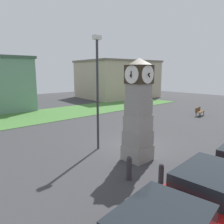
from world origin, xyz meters
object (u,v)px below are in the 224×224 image
object	(u,v)px
bollard_far_row	(199,169)
car_near_tower	(213,189)
street_lamp_far_side	(97,86)
bollard_mid_row	(161,173)
bollard_near_tower	(129,168)
clock_tower	(138,114)
bench	(199,111)

from	to	relation	value
bollard_far_row	car_near_tower	xyz separation A→B (m)	(-1.67, -1.27, 0.27)
bollard_far_row	street_lamp_far_side	world-z (taller)	street_lamp_far_side
bollard_mid_row	bollard_far_row	xyz separation A→B (m)	(1.25, -1.01, 0.11)
bollard_mid_row	car_near_tower	size ratio (longest dim) A/B	0.18
car_near_tower	bollard_near_tower	bearing A→B (deg)	96.42
clock_tower	bollard_mid_row	distance (m)	3.30
clock_tower	bollard_mid_row	xyz separation A→B (m)	(-1.15, -2.31, -2.05)
bollard_far_row	car_near_tower	distance (m)	2.12
clock_tower	car_near_tower	distance (m)	5.14
bollard_mid_row	street_lamp_far_side	xyz separation A→B (m)	(0.68, 5.04, 3.38)
bollard_far_row	bench	world-z (taller)	bollard_far_row
street_lamp_far_side	bollard_mid_row	bearing A→B (deg)	-97.69
bollard_far_row	bollard_near_tower	bearing A→B (deg)	134.31
bollard_far_row	clock_tower	bearing A→B (deg)	91.74
bollard_far_row	bench	bearing A→B (deg)	25.79
bollard_near_tower	bollard_mid_row	size ratio (longest dim) A/B	1.26
clock_tower	bollard_far_row	world-z (taller)	clock_tower
bollard_near_tower	bench	world-z (taller)	bollard_near_tower
bollard_near_tower	car_near_tower	size ratio (longest dim) A/B	0.23
bench	street_lamp_far_side	distance (m)	14.67
car_near_tower	clock_tower	bearing A→B (deg)	71.13
car_near_tower	bench	xyz separation A→B (m)	(15.38, 7.90, -0.29)
bollard_mid_row	street_lamp_far_side	world-z (taller)	street_lamp_far_side
bollard_far_row	bench	distance (m)	15.23
bollard_mid_row	street_lamp_far_side	size ratio (longest dim) A/B	0.13
clock_tower	bollard_near_tower	bearing A→B (deg)	-147.95
bollard_near_tower	bench	distance (m)	16.40
bench	bollard_near_tower	bearing A→B (deg)	-163.99
clock_tower	bollard_far_row	distance (m)	3.85
clock_tower	bollard_mid_row	bearing A→B (deg)	-116.47
bollard_near_tower	bench	xyz separation A→B (m)	(15.76, 4.52, -0.01)
bollard_near_tower	bollard_mid_row	distance (m)	1.36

